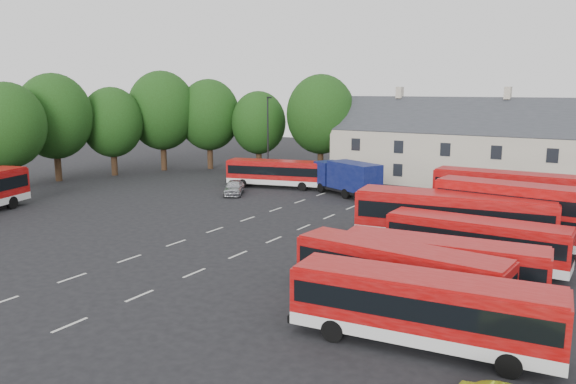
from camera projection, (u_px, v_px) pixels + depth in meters
name	position (u px, v px, depth m)	size (l,w,h in m)	color
ground	(196.00, 236.00, 38.18)	(140.00, 140.00, 0.00)	black
lane_markings	(243.00, 235.00, 38.57)	(5.15, 33.80, 0.01)	beige
treeline	(167.00, 117.00, 63.84)	(29.92, 32.59, 12.01)	black
terrace_houses	(504.00, 150.00, 55.43)	(35.70, 7.13, 10.06)	beige
bus_row_a	(423.00, 305.00, 21.55)	(10.40, 3.36, 2.89)	silver
bus_row_b	(399.00, 270.00, 25.82)	(10.10, 3.11, 2.81)	silver
bus_row_c	(442.00, 262.00, 27.16)	(9.89, 3.19, 2.75)	silver
bus_row_d	(476.00, 239.00, 31.24)	(9.83, 2.38, 2.77)	silver
bus_row_e	(453.00, 215.00, 35.40)	(12.36, 4.43, 3.42)	silver
bus_dd_south	(516.00, 211.00, 35.18)	(10.08, 3.11, 4.07)	silver
bus_dd_north	(503.00, 195.00, 40.57)	(9.78, 2.30, 4.01)	silver
bus_north	(275.00, 171.00, 56.54)	(10.01, 4.58, 2.76)	silver
box_truck	(348.00, 177.00, 52.13)	(7.65, 5.18, 3.22)	black
silver_car	(234.00, 187.00, 52.95)	(1.66, 4.11, 1.40)	#ACAEB4
lamppost	(268.00, 138.00, 58.14)	(0.63, 0.40, 9.07)	black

